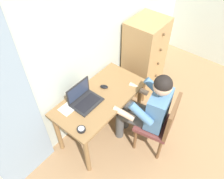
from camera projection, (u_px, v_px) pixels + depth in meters
wall_back at (94, 34)px, 2.59m from camera, size 4.80×0.05×2.50m
curtain_panel at (3, 113)px, 1.95m from camera, size 0.63×0.03×2.20m
desk at (101, 102)px, 2.69m from camera, size 1.18×0.60×0.72m
dresser at (144, 57)px, 3.34m from camera, size 0.56×0.50×1.21m
chair at (160, 123)px, 2.63m from camera, size 0.49×0.47×0.87m
person_seated at (148, 107)px, 2.56m from camera, size 0.60×0.64×1.19m
laptop at (84, 99)px, 2.52m from camera, size 0.34×0.25×0.24m
computer_mouse at (104, 87)px, 2.71m from camera, size 0.10×0.12×0.03m
desk_clock at (81, 129)px, 2.27m from camera, size 0.09×0.09×0.03m
notebook_pad at (69, 108)px, 2.49m from camera, size 0.21×0.15×0.01m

